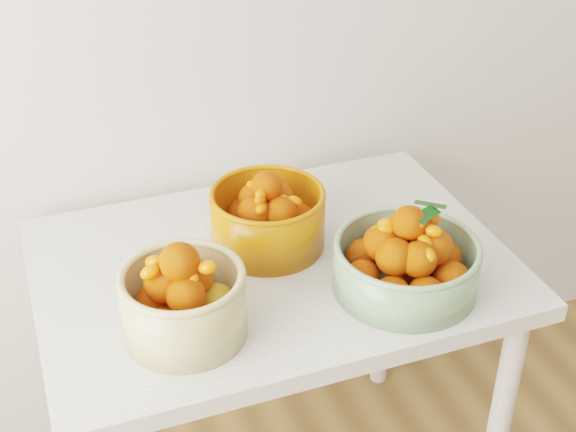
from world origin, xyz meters
name	(u,v)px	position (x,y,z in m)	size (l,w,h in m)	color
table	(273,295)	(-0.23, 1.60, 0.65)	(1.00, 0.70, 0.75)	silver
bowl_cream	(184,301)	(-0.46, 1.43, 0.83)	(0.26, 0.26, 0.20)	tan
bowl_green	(407,261)	(-0.01, 1.42, 0.82)	(0.35, 0.35, 0.19)	gray
bowl_orange	(268,217)	(-0.22, 1.66, 0.82)	(0.26, 0.26, 0.18)	#C8580B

